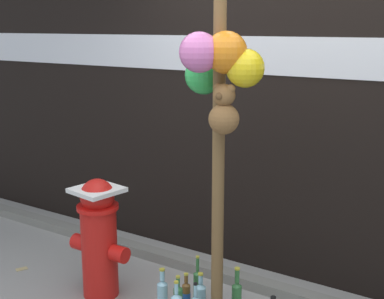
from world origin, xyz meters
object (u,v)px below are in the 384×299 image
object	(u,v)px
bottle_2	(216,296)
bottle_10	(198,286)
memorial_post	(219,51)
fire_hydrant	(99,236)
bottle_9	(162,296)
bottle_8	(186,295)

from	to	relation	value
bottle_2	bottle_10	bearing A→B (deg)	160.28
memorial_post	bottle_10	distance (m)	1.67
fire_hydrant	bottle_2	world-z (taller)	fire_hydrant
fire_hydrant	bottle_2	bearing A→B (deg)	13.15
memorial_post	bottle_2	distance (m)	1.63
fire_hydrant	bottle_9	distance (m)	0.63
bottle_2	bottle_8	size ratio (longest dim) A/B	1.28
bottle_8	bottle_10	bearing A→B (deg)	79.56
bottle_10	bottle_9	bearing A→B (deg)	-114.98
memorial_post	bottle_8	world-z (taller)	memorial_post
bottle_9	bottle_10	distance (m)	0.28
memorial_post	bottle_2	size ratio (longest dim) A/B	8.19
bottle_8	fire_hydrant	bearing A→B (deg)	-166.16
bottle_8	bottle_2	bearing A→B (deg)	11.07
memorial_post	fire_hydrant	world-z (taller)	memorial_post
bottle_2	bottle_9	world-z (taller)	bottle_2
fire_hydrant	bottle_8	xyz separation A→B (m)	(0.64, 0.16, -0.35)
bottle_2	bottle_9	xyz separation A→B (m)	(-0.31, -0.18, -0.01)
memorial_post	bottle_10	size ratio (longest dim) A/B	7.85
bottle_2	bottle_10	size ratio (longest dim) A/B	0.96
bottle_2	bottle_9	distance (m)	0.36
bottle_9	fire_hydrant	bearing A→B (deg)	-178.28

